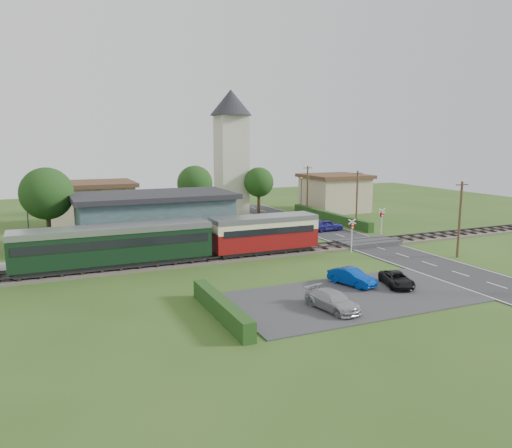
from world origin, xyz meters
name	(u,v)px	position (x,y,z in m)	size (l,w,h in m)	color
ground	(290,258)	(0.00, 0.00, 0.00)	(120.00, 120.00, 0.00)	#2D4C19
railway_track	(280,252)	(0.00, 2.00, 0.11)	(76.00, 3.20, 0.49)	#4C443D
road	(379,248)	(10.00, 0.00, 0.03)	(6.00, 70.00, 0.05)	#28282B
car_park	(352,297)	(-1.50, -12.00, 0.04)	(17.00, 9.00, 0.08)	#333335
crossing_deck	(367,242)	(10.00, 2.00, 0.23)	(6.20, 3.40, 0.45)	#333335
platform	(169,254)	(-10.00, 5.20, 0.23)	(30.00, 3.00, 0.45)	gray
equipment_hut	(77,245)	(-18.00, 5.20, 1.75)	(2.30, 2.30, 2.55)	beige
station_building	(154,218)	(-10.00, 10.99, 2.69)	(16.00, 9.00, 5.30)	#324E4E
train	(73,248)	(-18.50, 2.00, 2.18)	(43.20, 2.90, 3.40)	#232328
church_tower	(231,142)	(5.00, 28.00, 10.23)	(6.00, 6.00, 17.60)	beige
house_west	(90,204)	(-15.00, 25.00, 2.79)	(10.80, 8.80, 5.50)	tan
house_east	(334,192)	(20.00, 24.00, 2.80)	(8.80, 8.80, 5.50)	tan
hedge_carpark	(221,308)	(-11.00, -12.00, 0.60)	(0.80, 9.00, 1.20)	#193814
hedge_roadside	(329,217)	(14.20, 16.00, 0.60)	(0.80, 18.00, 1.20)	#193814
hedge_station	(146,231)	(-10.00, 15.50, 0.65)	(22.00, 0.80, 1.30)	#193814
tree_a	(47,194)	(-20.00, 14.00, 5.38)	(5.20, 5.20, 8.00)	#332316
tree_b	(195,183)	(-2.00, 23.00, 5.02)	(4.60, 4.60, 7.34)	#332316
tree_c	(259,182)	(8.00, 25.00, 4.65)	(4.20, 4.20, 6.78)	#332316
utility_pole_b	(460,218)	(14.20, -6.00, 3.63)	(1.40, 0.22, 7.00)	#473321
utility_pole_c	(357,199)	(14.20, 10.00, 3.63)	(1.40, 0.22, 7.00)	#473321
utility_pole_d	(307,190)	(14.20, 22.00, 3.63)	(1.40, 0.22, 7.00)	#473321
crossing_signal_near	(352,231)	(6.40, -0.41, 2.14)	(0.84, 0.28, 3.28)	silver
crossing_signal_far	(382,218)	(13.60, 4.39, 2.14)	(0.84, 0.28, 3.28)	silver
streetlamp_west	(27,210)	(-22.00, 20.00, 3.04)	(0.30, 0.30, 5.15)	#3F3F47
streetlamp_east	(301,190)	(16.00, 27.00, 3.04)	(0.30, 0.30, 5.15)	#3F3F47
car_on_road	(327,225)	(10.08, 10.03, 0.73)	(1.60, 3.98, 1.36)	navy
car_park_blue	(352,277)	(0.08, -9.70, 0.70)	(1.31, 3.75, 1.24)	#033096
car_park_silver	(332,300)	(-4.13, -13.70, 0.69)	(1.70, 4.18, 1.21)	#A9AAB0
car_park_dark	(397,279)	(2.99, -11.21, 0.60)	(1.71, 3.71, 1.03)	black
pedestrian_near	(243,237)	(-2.65, 4.97, 1.22)	(0.56, 0.37, 1.55)	gray
pedestrian_far	(104,246)	(-15.74, 5.51, 1.38)	(0.91, 0.71, 1.87)	gray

